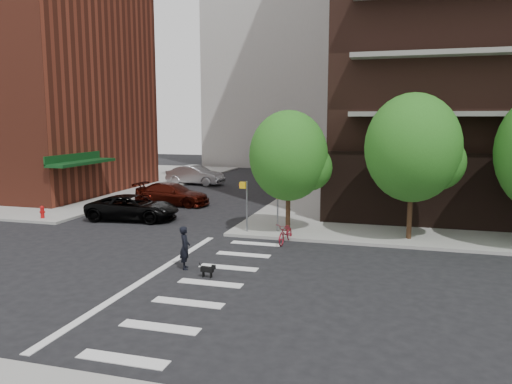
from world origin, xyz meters
name	(u,v)px	position (x,y,z in m)	size (l,w,h in m)	color
ground	(136,276)	(0.00, 0.00, 0.00)	(120.00, 120.00, 0.00)	black
sidewalk_nw	(31,180)	(-24.50, 23.50, 0.07)	(31.00, 33.00, 0.15)	gray
crosswalk	(190,281)	(2.21, 0.00, 0.01)	(3.85, 13.00, 0.01)	silver
midrise_nw	(1,66)	(-22.00, 18.00, 10.15)	(21.40, 15.50, 20.00)	maroon
tree_a	(288,156)	(4.00, 8.50, 4.04)	(4.00, 4.00, 5.90)	#301E11
tree_b	(413,148)	(10.00, 8.50, 4.54)	(4.50, 4.50, 6.65)	#301E11
pedestrian_signal	(254,199)	(2.32, 7.92, 1.85)	(2.18, 0.67, 2.60)	slate
fire_hydrant	(42,211)	(-10.50, 7.80, 0.55)	(0.24, 0.24, 0.73)	#A50C0C
parked_car_black	(133,208)	(-5.50, 9.42, 0.74)	(5.34, 2.46, 1.48)	black
parked_car_maroon	(172,194)	(-5.50, 14.74, 0.76)	(5.25, 2.13, 1.52)	#360C06
parked_car_silver	(195,175)	(-8.20, 25.21, 0.86)	(5.21, 1.82, 1.72)	#929498
scooter	(286,233)	(4.33, 6.50, 0.50)	(0.66, 1.89, 0.99)	maroon
dog_walker	(185,248)	(1.38, 1.41, 0.86)	(0.41, 0.63, 1.72)	black
dog	(208,269)	(2.66, 0.63, 0.31)	(0.59, 0.19, 0.50)	black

